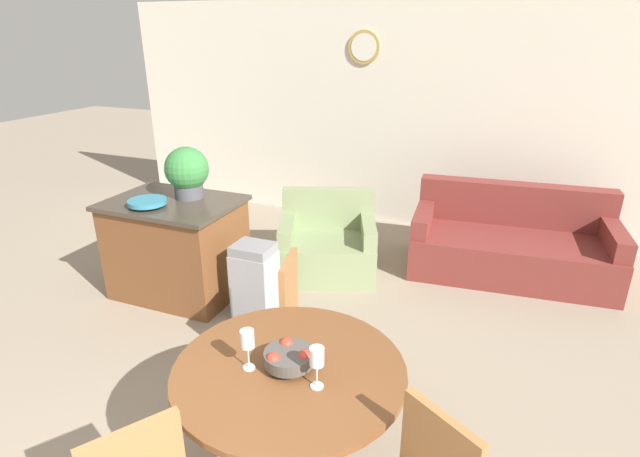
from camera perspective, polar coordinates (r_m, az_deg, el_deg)
wall_back at (r=6.23m, az=11.35°, el=12.16°), size 8.00×0.09×2.70m
dining_table at (r=2.72m, az=-3.44°, el=-18.48°), size 1.19×1.19×0.77m
dining_chair_far_side at (r=3.43m, az=-1.70°, el=-10.52°), size 0.50×0.50×0.97m
fruit_bowl at (r=2.58m, az=-3.58°, el=-14.42°), size 0.25×0.25×0.12m
wine_glass_left at (r=2.54m, az=-8.30°, el=-12.56°), size 0.07×0.07×0.22m
wine_glass_right at (r=2.40m, az=-0.36°, el=-14.60°), size 0.07×0.07×0.22m
kitchen_island at (r=4.84m, az=-16.01°, el=-2.07°), size 1.17×0.85×0.92m
teal_bowl at (r=4.58m, az=-19.12°, el=2.88°), size 0.33×0.33×0.06m
potted_plant at (r=4.67m, az=-14.96°, el=6.33°), size 0.39×0.39×0.47m
trash_bin at (r=4.35m, az=-7.46°, el=-5.99°), size 0.35×0.29×0.68m
couch at (r=5.49m, az=20.95°, el=-1.77°), size 2.03×1.12×0.86m
armchair at (r=5.13m, az=0.85°, el=-2.05°), size 1.17×1.09×0.81m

